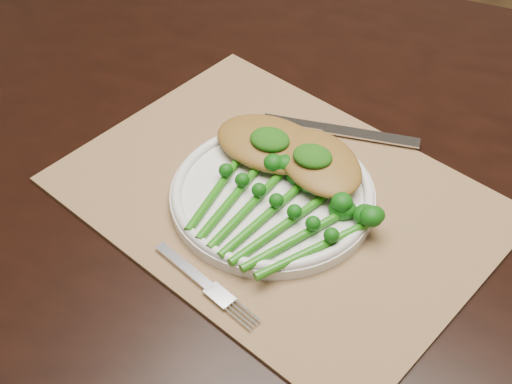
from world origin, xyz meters
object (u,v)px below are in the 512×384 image
at_px(placemat, 279,197).
at_px(broccolini_bundle, 264,218).
at_px(chicken_fillet_left, 270,143).
at_px(dining_table, 312,326).
at_px(dinner_plate, 273,194).

distance_m(placemat, broccolini_bundle, 0.06).
relative_size(chicken_fillet_left, broccolini_bundle, 0.63).
bearing_deg(dining_table, chicken_fillet_left, -147.63).
xyz_separation_m(placemat, broccolini_bundle, (0.00, -0.06, 0.02)).
xyz_separation_m(placemat, chicken_fillet_left, (-0.03, 0.05, 0.03)).
bearing_deg(chicken_fillet_left, broccolini_bundle, -63.79).
bearing_deg(placemat, dinner_plate, -94.71).
bearing_deg(chicken_fillet_left, dining_table, 40.38).
height_order(dining_table, placemat, placemat).
bearing_deg(broccolini_bundle, dining_table, 98.17).
bearing_deg(chicken_fillet_left, dinner_plate, -57.71).
relative_size(dinner_plate, chicken_fillet_left, 1.72).
xyz_separation_m(dining_table, chicken_fillet_left, (-0.06, -0.04, 0.41)).
distance_m(dining_table, dinner_plate, 0.40).
relative_size(dining_table, dinner_plate, 6.82).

